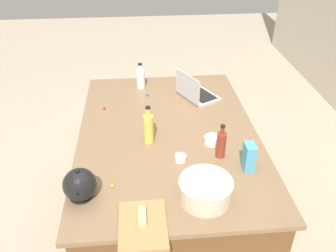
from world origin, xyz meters
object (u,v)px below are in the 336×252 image
at_px(laptop, 195,92).
at_px(kettle, 80,185).
at_px(butter_stick_left, 142,216).
at_px(candy_bag, 249,157).
at_px(mixing_bowl_large, 205,189).
at_px(bottle_vinegar, 141,78).
at_px(bottle_soy, 221,144).
at_px(ramekin_small, 212,140).
at_px(ramekin_medium, 181,158).
at_px(cutting_board, 143,225).
at_px(bottle_oil, 149,128).

distance_m(laptop, kettle, 1.30).
xyz_separation_m(butter_stick_left, candy_bag, (-0.35, 0.63, 0.05)).
xyz_separation_m(mixing_bowl_large, bottle_vinegar, (-1.35, -0.30, 0.02)).
distance_m(bottle_soy, ramekin_small, 0.15).
relative_size(ramekin_small, ramekin_medium, 1.41).
relative_size(mixing_bowl_large, ramekin_medium, 4.04).
bearing_deg(kettle, candy_bag, 98.85).
bearing_deg(bottle_soy, laptop, -177.04).
distance_m(bottle_vinegar, kettle, 1.32).
distance_m(kettle, ramekin_small, 0.90).
bearing_deg(candy_bag, butter_stick_left, -60.63).
distance_m(kettle, cutting_board, 0.41).
relative_size(mixing_bowl_large, bottle_vinegar, 1.35).
bearing_deg(bottle_soy, candy_bag, 45.74).
distance_m(cutting_board, ramekin_small, 0.81).
distance_m(mixing_bowl_large, butter_stick_left, 0.36).
height_order(laptop, ramekin_medium, laptop).
height_order(bottle_vinegar, candy_bag, bottle_vinegar).
bearing_deg(bottle_vinegar, kettle, -15.53).
bearing_deg(butter_stick_left, bottle_oil, 174.75).
distance_m(mixing_bowl_large, bottle_oil, 0.62).
relative_size(mixing_bowl_large, candy_bag, 1.70).
relative_size(bottle_soy, candy_bag, 1.33).
relative_size(laptop, ramekin_medium, 5.27).
bearing_deg(cutting_board, ramekin_medium, 153.73).
distance_m(butter_stick_left, ramekin_medium, 0.53).
xyz_separation_m(bottle_vinegar, ramekin_small, (0.85, 0.44, -0.06)).
bearing_deg(bottle_oil, cutting_board, -5.02).
bearing_deg(candy_bag, mixing_bowl_large, -52.43).
bearing_deg(kettle, cutting_board, 53.55).
bearing_deg(ramekin_small, bottle_vinegar, -152.76).
distance_m(bottle_oil, bottle_vinegar, 0.80).
distance_m(bottle_oil, cutting_board, 0.72).
bearing_deg(bottle_oil, laptop, 145.59).
height_order(bottle_vinegar, kettle, bottle_vinegar).
bearing_deg(cutting_board, butter_stick_left, 180.00).
xyz_separation_m(ramekin_medium, candy_bag, (0.11, 0.38, 0.07)).
distance_m(ramekin_small, ramekin_medium, 0.27).
relative_size(bottle_vinegar, butter_stick_left, 1.95).
bearing_deg(butter_stick_left, ramekin_small, 143.06).
xyz_separation_m(bottle_oil, ramekin_small, (0.06, 0.41, -0.08)).
bearing_deg(bottle_soy, bottle_oil, -114.06).
xyz_separation_m(kettle, butter_stick_left, (0.21, 0.32, -0.04)).
bearing_deg(kettle, bottle_soy, 108.93).
bearing_deg(bottle_vinegar, butter_stick_left, -1.19).
relative_size(mixing_bowl_large, ramekin_small, 2.87).
xyz_separation_m(mixing_bowl_large, cutting_board, (0.16, -0.33, -0.06)).
bearing_deg(laptop, bottle_vinegar, -117.70).
relative_size(bottle_oil, cutting_board, 0.84).
xyz_separation_m(laptop, cutting_board, (1.28, -0.46, -0.04)).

